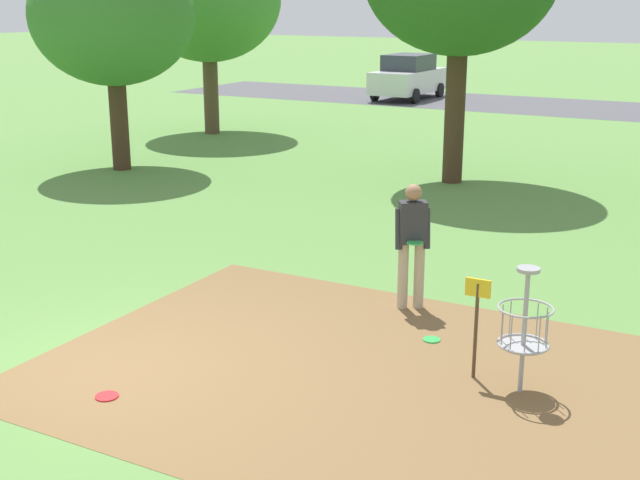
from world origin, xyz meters
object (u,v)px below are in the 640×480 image
(player_throwing, at_px, (412,239))
(tree_near_right, at_px, (112,16))
(frisbee_near_basket, at_px, (107,396))
(disc_golf_basket, at_px, (519,324))
(parked_car_leftmost, at_px, (408,77))
(frisbee_mid_grass, at_px, (432,340))

(player_throwing, distance_m, tree_near_right, 11.73)
(frisbee_near_basket, height_order, tree_near_right, tree_near_right)
(disc_golf_basket, xyz_separation_m, frisbee_near_basket, (-3.71, -2.22, -0.74))
(disc_golf_basket, xyz_separation_m, parked_car_leftmost, (-11.66, 24.70, 0.17))
(parked_car_leftmost, bearing_deg, tree_near_right, -90.89)
(frisbee_near_basket, relative_size, frisbee_mid_grass, 1.14)
(disc_golf_basket, relative_size, player_throwing, 0.81)
(frisbee_mid_grass, bearing_deg, disc_golf_basket, -33.61)
(frisbee_mid_grass, xyz_separation_m, parked_car_leftmost, (-10.39, 23.85, 0.91))
(frisbee_near_basket, distance_m, frisbee_mid_grass, 3.92)
(disc_golf_basket, bearing_deg, parked_car_leftmost, 115.27)
(player_throwing, bearing_deg, frisbee_near_basket, -113.83)
(disc_golf_basket, distance_m, frisbee_mid_grass, 1.70)
(tree_near_right, distance_m, parked_car_leftmost, 17.58)
(tree_near_right, height_order, parked_car_leftmost, tree_near_right)
(disc_golf_basket, xyz_separation_m, player_throwing, (-1.95, 1.78, 0.21))
(disc_golf_basket, relative_size, frisbee_near_basket, 5.66)
(disc_golf_basket, relative_size, tree_near_right, 0.26)
(player_throwing, bearing_deg, disc_golf_basket, -42.32)
(tree_near_right, bearing_deg, player_throwing, -29.11)
(player_throwing, bearing_deg, frisbee_mid_grass, -54.01)
(frisbee_mid_grass, bearing_deg, parked_car_leftmost, 113.53)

